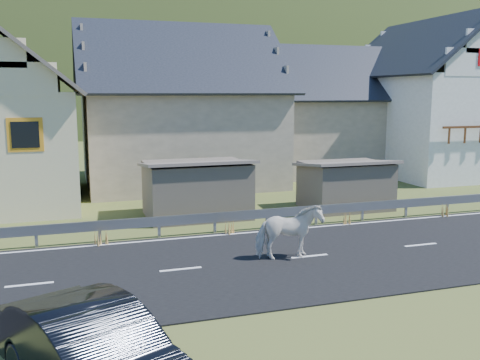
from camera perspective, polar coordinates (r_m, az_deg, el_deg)
name	(u,v)px	position (r m, az deg, el deg)	size (l,w,h in m)	color
ground	(309,258)	(16.64, 7.42, -8.20)	(160.00, 160.00, 0.00)	#3D4E21
road	(310,257)	(16.63, 7.43, -8.14)	(60.00, 7.00, 0.04)	black
lane_markings	(310,256)	(16.62, 7.43, -8.06)	(60.00, 6.60, 0.01)	silver
guardrail	(267,214)	(19.76, 2.91, -3.63)	(28.10, 0.09, 0.75)	#93969B
shed_left	(196,190)	(21.73, -4.67, -1.02)	(4.30, 3.30, 2.40)	#695C4E
shed_right	(345,186)	(23.61, 11.17, -0.58)	(3.80, 2.90, 2.20)	#695C4E
house_stone_a	(178,99)	(29.90, -6.64, 8.58)	(10.80, 9.80, 8.90)	tan
house_stone_b	(325,104)	(35.11, 9.08, 7.97)	(9.80, 8.80, 8.10)	tan
house_white	(435,91)	(35.76, 20.06, 8.88)	(8.80, 10.80, 9.70)	white
mountain	(105,164)	(196.28, -14.24, 1.71)	(440.00, 280.00, 260.00)	#233212
horse	(289,232)	(16.10, 5.23, -5.54)	(1.96, 0.89, 1.66)	silver
car	(95,356)	(9.36, -15.25, -17.66)	(1.67, 4.78, 1.57)	black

